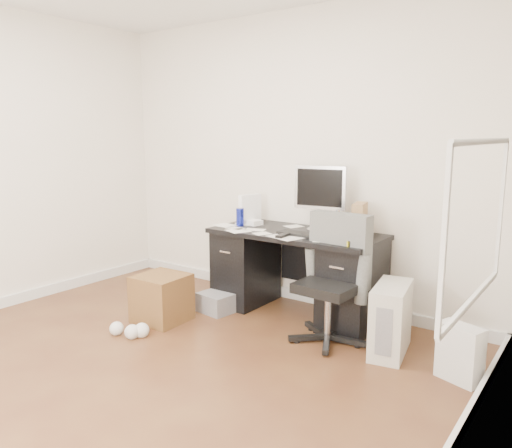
{
  "coord_description": "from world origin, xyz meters",
  "views": [
    {
      "loc": [
        2.51,
        -2.02,
        1.58
      ],
      "look_at": [
        0.19,
        1.2,
        0.87
      ],
      "focal_mm": 35.0,
      "sensor_mm": 36.0,
      "label": 1
    }
  ],
  "objects": [
    {
      "name": "ground",
      "position": [
        0.0,
        0.0,
        0.0
      ],
      "size": [
        4.0,
        4.0,
        0.0
      ],
      "primitive_type": "plane",
      "color": "#482517",
      "rests_on": "ground"
    },
    {
      "name": "paper_remote",
      "position": [
        0.35,
        1.39,
        0.76
      ],
      "size": [
        0.34,
        0.3,
        0.02
      ],
      "primitive_type": null,
      "rotation": [
        0.0,
        0.0,
        -0.29
      ],
      "color": "silver",
      "rests_on": "desk"
    },
    {
      "name": "pen_cup",
      "position": [
        0.6,
        1.83,
        0.88
      ],
      "size": [
        0.14,
        0.14,
        0.26
      ],
      "primitive_type": null,
      "rotation": [
        0.0,
        0.0,
        -0.43
      ],
      "color": "brown",
      "rests_on": "desk"
    },
    {
      "name": "office_chair",
      "position": [
        0.82,
        1.27,
        0.49
      ],
      "size": [
        0.59,
        0.59,
        0.99
      ],
      "primitive_type": null,
      "rotation": [
        0.0,
        0.0,
        -0.05
      ],
      "color": "#494B49",
      "rests_on": "ground"
    },
    {
      "name": "white_binder",
      "position": [
        -0.29,
        1.76,
        0.89
      ],
      "size": [
        0.17,
        0.26,
        0.27
      ],
      "primitive_type": "cube",
      "rotation": [
        0.0,
        0.0,
        -0.25
      ],
      "color": "white",
      "rests_on": "desk"
    },
    {
      "name": "yellow_book",
      "position": [
        0.88,
        1.5,
        0.77
      ],
      "size": [
        0.25,
        0.29,
        0.04
      ],
      "primitive_type": "cube",
      "rotation": [
        0.0,
        0.0,
        -0.28
      ],
      "color": "yellow",
      "rests_on": "desk"
    },
    {
      "name": "lcd_monitor",
      "position": [
        0.46,
        1.78,
        1.04
      ],
      "size": [
        0.49,
        0.32,
        0.58
      ],
      "primitive_type": null,
      "rotation": [
        0.0,
        0.0,
        0.14
      ],
      "color": "#AAAAAE",
      "rests_on": "desk"
    },
    {
      "name": "travel_mug",
      "position": [
        -0.28,
        1.59,
        0.83
      ],
      "size": [
        0.07,
        0.07,
        0.16
      ],
      "primitive_type": "cylinder",
      "rotation": [
        0.0,
        0.0,
        0.01
      ],
      "color": "#151F94",
      "rests_on": "desk"
    },
    {
      "name": "wicker_basket",
      "position": [
        -0.55,
        0.83,
        0.2
      ],
      "size": [
        0.42,
        0.42,
        0.4
      ],
      "primitive_type": "cube",
      "rotation": [
        0.0,
        0.0,
        0.04
      ],
      "color": "#503418",
      "rests_on": "ground"
    },
    {
      "name": "keyboard",
      "position": [
        0.43,
        1.52,
        0.76
      ],
      "size": [
        0.42,
        0.15,
        0.02
      ],
      "primitive_type": "cube",
      "rotation": [
        0.0,
        0.0,
        -0.03
      ],
      "color": "black",
      "rests_on": "desk"
    },
    {
      "name": "desk",
      "position": [
        0.3,
        1.65,
        0.4
      ],
      "size": [
        1.5,
        0.7,
        0.75
      ],
      "color": "black",
      "rests_on": "ground"
    },
    {
      "name": "magazine_file",
      "position": [
        0.83,
        1.76,
        0.89
      ],
      "size": [
        0.17,
        0.26,
        0.28
      ],
      "primitive_type": "cube",
      "rotation": [
        0.0,
        0.0,
        0.23
      ],
      "color": "olive",
      "rests_on": "desk"
    },
    {
      "name": "pc_tower",
      "position": [
        1.29,
        1.36,
        0.26
      ],
      "size": [
        0.32,
        0.55,
        0.51
      ],
      "primitive_type": "cube",
      "rotation": [
        0.0,
        0.0,
        0.18
      ],
      "color": "#B3AFA1",
      "rests_on": "ground"
    },
    {
      "name": "room_shell",
      "position": [
        0.03,
        0.03,
        1.66
      ],
      "size": [
        4.02,
        4.02,
        2.71
      ],
      "color": "silver",
      "rests_on": "ground"
    },
    {
      "name": "desk_printer",
      "position": [
        -0.3,
        1.27,
        0.09
      ],
      "size": [
        0.33,
        0.28,
        0.17
      ],
      "primitive_type": "cube",
      "rotation": [
        0.0,
        0.0,
        -0.14
      ],
      "color": "slate",
      "rests_on": "ground"
    },
    {
      "name": "shopping_bag",
      "position": [
        1.81,
        1.21,
        0.19
      ],
      "size": [
        0.33,
        0.28,
        0.38
      ],
      "primitive_type": "cube",
      "rotation": [
        0.0,
        0.0,
        -0.33
      ],
      "color": "silver",
      "rests_on": "ground"
    },
    {
      "name": "computer_mouse",
      "position": [
        0.69,
        1.53,
        0.78
      ],
      "size": [
        0.07,
        0.07,
        0.06
      ],
      "primitive_type": "sphere",
      "rotation": [
        0.0,
        0.0,
        0.21
      ],
      "color": "#AAAAAE",
      "rests_on": "desk"
    },
    {
      "name": "loose_papers",
      "position": [
        0.1,
        1.6,
        0.75
      ],
      "size": [
        1.1,
        0.6,
        0.0
      ],
      "primitive_type": null,
      "color": "silver",
      "rests_on": "desk"
    }
  ]
}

